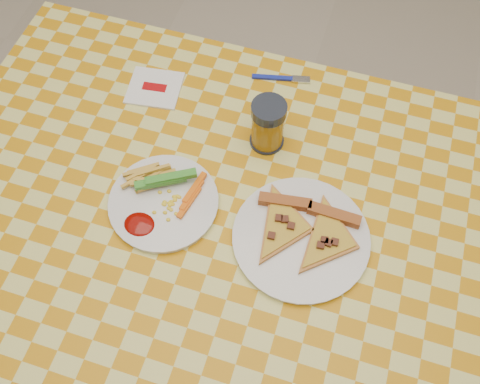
# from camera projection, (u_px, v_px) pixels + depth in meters

# --- Properties ---
(ground) EXTENTS (8.00, 8.00, 0.00)m
(ground) POSITION_uv_depth(u_px,v_px,m) (233.00, 318.00, 1.74)
(ground) COLOR beige
(ground) RESTS_ON ground
(table) EXTENTS (1.28, 0.88, 0.76)m
(table) POSITION_uv_depth(u_px,v_px,m) (230.00, 228.00, 1.14)
(table) COLOR silver
(table) RESTS_ON ground
(plate_left) EXTENTS (0.26, 0.26, 0.01)m
(plate_left) POSITION_uv_depth(u_px,v_px,m) (164.00, 203.00, 1.08)
(plate_left) COLOR silver
(plate_left) RESTS_ON table
(plate_right) EXTENTS (0.34, 0.34, 0.01)m
(plate_right) POSITION_uv_depth(u_px,v_px,m) (301.00, 239.00, 1.04)
(plate_right) COLOR silver
(plate_right) RESTS_ON table
(fries_veggies) EXTENTS (0.19, 0.17, 0.04)m
(fries_veggies) POSITION_uv_depth(u_px,v_px,m) (162.00, 191.00, 1.07)
(fries_veggies) COLOR gold
(fries_veggies) RESTS_ON plate_left
(pizza_slices) EXTENTS (0.24, 0.22, 0.02)m
(pizza_slices) POSITION_uv_depth(u_px,v_px,m) (305.00, 229.00, 1.03)
(pizza_slices) COLOR #BD8B3A
(pizza_slices) RESTS_ON plate_right
(drink_glass) EXTENTS (0.07, 0.07, 0.12)m
(drink_glass) POSITION_uv_depth(u_px,v_px,m) (268.00, 125.00, 1.11)
(drink_glass) COLOR black
(drink_glass) RESTS_ON table
(napkin) EXTENTS (0.13, 0.12, 0.01)m
(napkin) POSITION_uv_depth(u_px,v_px,m) (155.00, 88.00, 1.23)
(napkin) COLOR white
(napkin) RESTS_ON table
(fork) EXTENTS (0.14, 0.04, 0.01)m
(fork) POSITION_uv_depth(u_px,v_px,m) (282.00, 78.00, 1.24)
(fork) COLOR #152296
(fork) RESTS_ON table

